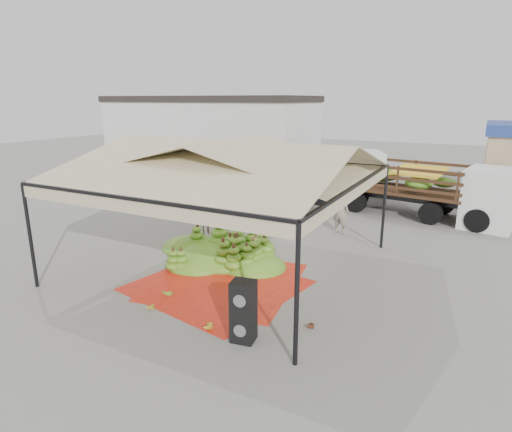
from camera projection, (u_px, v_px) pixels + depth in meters
The scene contains 17 objects.
ground at pixel (229, 265), 13.87m from camera, with size 90.00×90.00×0.00m, color slate.
canopy_tent at pixel (227, 163), 13.00m from camera, with size 8.10×8.10×4.00m.
building_white at pixel (210, 136), 29.60m from camera, with size 14.30×6.30×5.40m.
tarp_left at pixel (217, 285), 12.31m from camera, with size 4.24×4.04×0.01m, color red.
tarp_right at pixel (226, 281), 12.58m from camera, with size 3.92×4.12×0.01m, color red.
banana_heap at pixel (222, 243), 14.29m from camera, with size 5.16×4.24×1.11m, color #47801A.
hand_yellow_a at pixel (148, 305), 10.92m from camera, with size 0.43×0.35×0.20m, color #AE8122.
hand_yellow_b at pixel (204, 324), 9.97m from camera, with size 0.50×0.41×0.23m, color gold.
hand_red_a at pixel (232, 294), 11.56m from camera, with size 0.39×0.32×0.18m, color #5D2E15.
hand_red_b at pixel (308, 324), 10.04m from camera, with size 0.39×0.32×0.18m, color #511F12.
hand_green at pixel (167, 291), 11.75m from camera, with size 0.39×0.32×0.18m, color #417017.
hanging_bunches at pixel (193, 185), 13.25m from camera, with size 3.24×0.24×0.20m.
speaker_stack at pixel (243, 311), 9.34m from camera, with size 0.58×0.52×1.41m.
banana_leaves at pixel (205, 236), 16.76m from camera, with size 0.96×1.36×3.70m, color #397D21, non-canonical shape.
vendor at pixel (341, 211), 16.94m from camera, with size 0.66×0.43×1.80m, color gray.
truck_left at pixel (313, 170), 22.40m from camera, with size 7.94×5.32×2.59m.
truck_right at pixel (433, 185), 18.96m from camera, with size 7.44×3.54×2.45m.
Camera 1 is at (6.83, -11.05, 5.19)m, focal length 30.00 mm.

